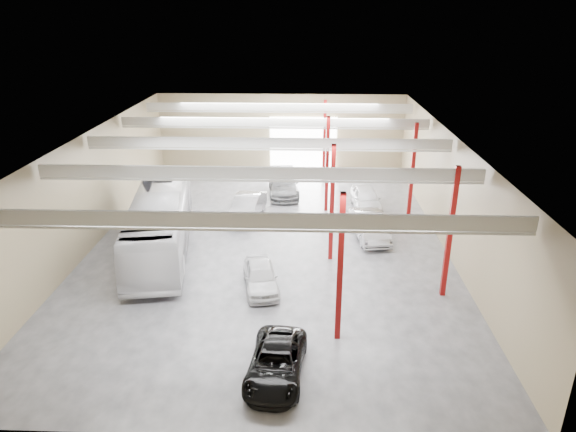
# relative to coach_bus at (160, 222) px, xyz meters

# --- Properties ---
(depot_shell) EXTENTS (22.12, 32.12, 7.06)m
(depot_shell) POSITION_rel_coach_bus_xyz_m (6.70, 1.58, 3.14)
(depot_shell) COLOR #424247
(depot_shell) RESTS_ON ground
(coach_bus) EXTENTS (5.24, 13.53, 3.68)m
(coach_bus) POSITION_rel_coach_bus_xyz_m (0.00, 0.00, 0.00)
(coach_bus) COLOR silver
(coach_bus) RESTS_ON ground
(black_sedan) EXTENTS (2.57, 4.87, 1.31)m
(black_sedan) POSITION_rel_coach_bus_xyz_m (7.74, -11.65, -1.19)
(black_sedan) COLOR black
(black_sedan) RESTS_ON ground
(car_row_a) EXTENTS (2.46, 4.47, 1.44)m
(car_row_a) POSITION_rel_coach_bus_xyz_m (6.51, -4.59, -1.12)
(car_row_a) COLOR silver
(car_row_a) RESTS_ON ground
(car_row_b) EXTENTS (2.50, 5.27, 1.67)m
(car_row_b) POSITION_rel_coach_bus_xyz_m (4.68, 5.37, -1.01)
(car_row_b) COLOR silver
(car_row_b) RESTS_ON ground
(car_row_c) EXTENTS (2.84, 5.89, 1.65)m
(car_row_c) POSITION_rel_coach_bus_xyz_m (7.04, 10.57, -1.01)
(car_row_c) COLOR slate
(car_row_c) RESTS_ON ground
(car_right_near) EXTENTS (2.43, 5.21, 1.65)m
(car_right_near) POSITION_rel_coach_bus_xyz_m (13.00, 2.27, -1.01)
(car_right_near) COLOR #9E9EA3
(car_right_near) RESTS_ON ground
(car_right_far) EXTENTS (2.26, 4.94, 1.64)m
(car_right_far) POSITION_rel_coach_bus_xyz_m (13.35, 7.47, -1.02)
(car_right_far) COLOR silver
(car_right_far) RESTS_ON ground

